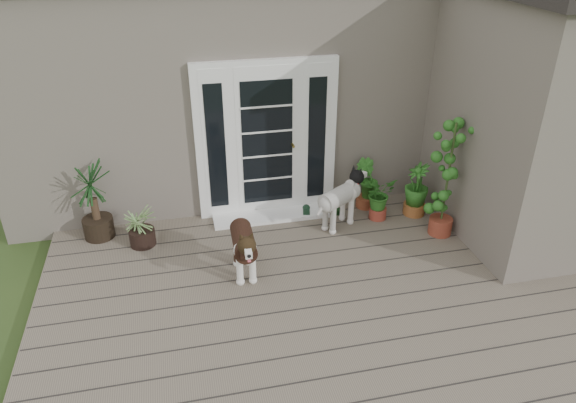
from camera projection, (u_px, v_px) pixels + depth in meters
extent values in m
cube|color=#6B5B4C|center=(324.00, 310.00, 5.82)|extent=(6.20, 4.60, 0.12)
cube|color=#665E54|center=(255.00, 73.00, 8.74)|extent=(7.40, 4.00, 3.10)
cube|color=#665E54|center=(528.00, 125.00, 6.61)|extent=(1.60, 2.40, 3.10)
cube|color=white|center=(267.00, 140.00, 7.12)|extent=(1.90, 0.14, 2.15)
cube|color=white|center=(271.00, 215.00, 7.45)|extent=(1.60, 0.40, 0.05)
imported|color=#245C1A|center=(379.00, 201.00, 7.32)|extent=(0.53, 0.53, 0.53)
imported|color=#195016|center=(366.00, 190.00, 7.61)|extent=(0.48, 0.48, 0.52)
imported|color=#205618|center=(416.00, 194.00, 7.40)|extent=(0.44, 0.44, 0.63)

